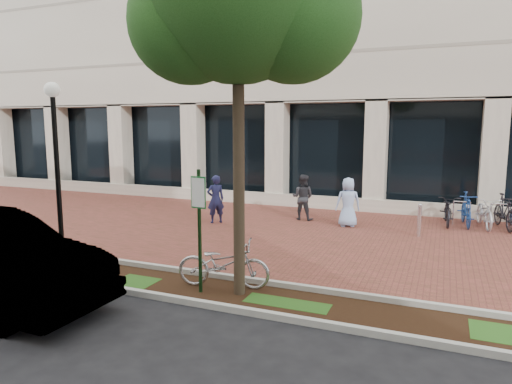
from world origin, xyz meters
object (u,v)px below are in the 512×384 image
at_px(pedestrian_mid, 303,197).
at_px(pedestrian_right, 348,202).
at_px(bike_rack_cluster, 494,212).
at_px(parking_sign, 199,216).
at_px(pedestrian_left, 216,199).
at_px(locked_bicycle, 224,264).
at_px(bollard, 419,220).
at_px(lamppost, 57,162).

distance_m(pedestrian_mid, pedestrian_right, 1.74).
bearing_deg(bike_rack_cluster, parking_sign, -133.16).
bearing_deg(pedestrian_left, locked_bicycle, 75.91).
height_order(pedestrian_mid, pedestrian_right, pedestrian_right).
bearing_deg(bollard, pedestrian_mid, 165.29).
bearing_deg(parking_sign, lamppost, 178.23).
height_order(parking_sign, locked_bicycle, parking_sign).
distance_m(lamppost, pedestrian_right, 8.73).
distance_m(pedestrian_mid, bollard, 4.04).
bearing_deg(locked_bicycle, pedestrian_mid, -8.67).
bearing_deg(bike_rack_cluster, bollard, -144.30).
bearing_deg(pedestrian_mid, locked_bicycle, 93.77).
distance_m(lamppost, locked_bicycle, 4.91).
xyz_separation_m(parking_sign, pedestrian_mid, (-0.17, 7.52, -0.76)).
distance_m(parking_sign, bike_rack_cluster, 10.46).
distance_m(pedestrian_mid, bike_rack_cluster, 6.14).
bearing_deg(bollard, locked_bicycle, -119.57).
height_order(pedestrian_left, pedestrian_mid, pedestrian_left).
xyz_separation_m(pedestrian_left, bike_rack_cluster, (8.59, 2.71, -0.29)).
bearing_deg(pedestrian_left, parking_sign, 71.71).
height_order(parking_sign, pedestrian_left, parking_sign).
xyz_separation_m(pedestrian_left, pedestrian_right, (4.22, 1.15, -0.01)).
distance_m(pedestrian_right, bike_rack_cluster, 4.64).
bearing_deg(bike_rack_cluster, locked_bicycle, -133.20).
relative_size(lamppost, pedestrian_left, 2.63).
xyz_separation_m(parking_sign, bike_rack_cluster, (5.86, 8.60, -1.03)).
bearing_deg(bike_rack_cluster, lamppost, -150.59).
relative_size(parking_sign, pedestrian_left, 1.51).
height_order(lamppost, pedestrian_mid, lamppost).
bearing_deg(lamppost, parking_sign, -8.69).
distance_m(lamppost, pedestrian_mid, 8.14).
bearing_deg(pedestrian_mid, pedestrian_right, 164.06).
distance_m(parking_sign, lamppost, 4.35).
bearing_deg(pedestrian_mid, pedestrian_left, 32.58).
bearing_deg(locked_bicycle, pedestrian_right, -22.81).
bearing_deg(lamppost, bike_rack_cluster, 38.28).
bearing_deg(pedestrian_right, bike_rack_cluster, 179.38).
relative_size(parking_sign, lamppost, 0.57).
distance_m(pedestrian_right, bollard, 2.31).
xyz_separation_m(pedestrian_left, pedestrian_mid, (2.55, 1.63, -0.02)).
relative_size(pedestrian_mid, bike_rack_cluster, 0.44).
bearing_deg(bike_rack_cluster, pedestrian_left, -171.36).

